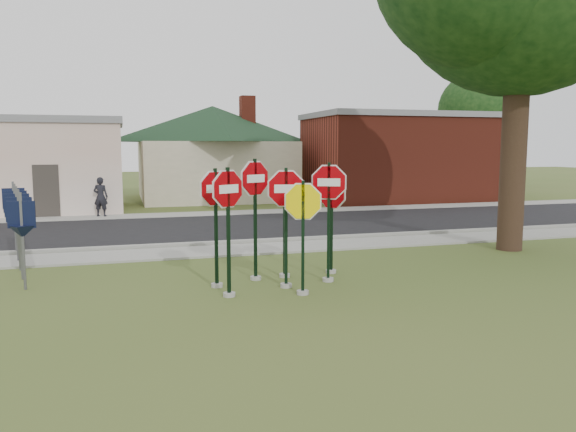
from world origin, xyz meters
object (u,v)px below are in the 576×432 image
object	(u,v)px
stop_sign_yellow	(303,223)
stop_sign_left	(228,214)
pedestrian	(101,197)
stop_sign_center	(286,211)

from	to	relation	value
stop_sign_yellow	stop_sign_left	distance (m)	1.47
stop_sign_left	pedestrian	xyz separation A→B (m)	(-2.79, 13.75, -0.75)
stop_sign_left	stop_sign_center	bearing A→B (deg)	16.66
stop_sign_yellow	stop_sign_left	xyz separation A→B (m)	(-1.43, 0.26, 0.20)
stop_sign_yellow	stop_sign_center	bearing A→B (deg)	103.77
pedestrian	stop_sign_yellow	bearing A→B (deg)	126.10
stop_sign_center	pedestrian	size ratio (longest dim) A/B	1.59
stop_sign_left	pedestrian	size ratio (longest dim) A/B	1.61
stop_sign_center	stop_sign_yellow	distance (m)	0.68
stop_sign_center	stop_sign_left	bearing A→B (deg)	-163.34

